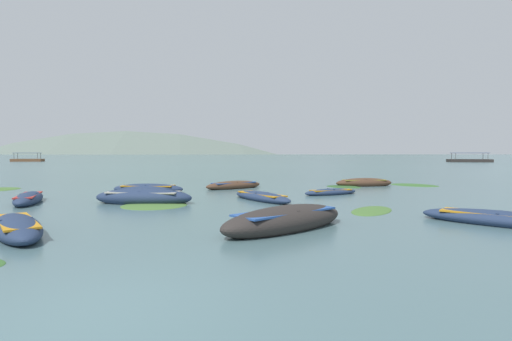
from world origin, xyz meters
TOP-DOWN VIEW (x-y plane):
  - ground_plane at (0.00, 1500.00)m, footprint 6000.00×6000.00m
  - mountain_1 at (-332.04, 1715.84)m, footprint 1656.32×1656.32m
  - mountain_2 at (680.04, 2096.28)m, footprint 1127.41×1127.41m
  - mountain_3 at (1435.03, 2149.85)m, footprint 918.41×918.41m
  - rowboat_0 at (3.04, 5.64)m, footprint 4.30×4.02m
  - rowboat_1 at (-2.56, 11.27)m, footprint 4.35×1.87m
  - rowboat_2 at (-3.63, 15.88)m, footprint 4.01×1.65m
  - rowboat_4 at (6.17, 14.65)m, footprint 3.24×2.15m
  - rowboat_5 at (0.97, 18.21)m, footprint 3.79×3.26m
  - rowboat_6 at (9.46, 6.25)m, footprint 4.05×3.72m
  - rowboat_7 at (-4.08, 4.98)m, footprint 3.25×3.80m
  - rowboat_8 at (9.42, 19.83)m, footprint 3.97×1.70m
  - rowboat_9 at (2.51, 12.28)m, footprint 3.10×4.04m
  - rowboat_10 at (-7.58, 11.47)m, footprint 2.29×3.94m
  - ferry_0 at (-58.69, 98.21)m, footprint 7.99×3.80m
  - ferry_1 at (56.80, 90.31)m, footprint 10.37×5.84m
  - weed_patch_0 at (12.94, 20.36)m, footprint 3.71×3.74m
  - weed_patch_1 at (6.52, 9.00)m, footprint 2.56×3.02m
  - weed_patch_4 at (7.91, 19.16)m, footprint 2.84×2.96m
  - weed_patch_6 at (-1.92, 10.54)m, footprint 3.50×3.52m

SIDE VIEW (x-z plane):
  - ground_plane at x=0.00m, z-range 0.00..0.00m
  - weed_patch_0 at x=12.94m, z-range -0.07..0.07m
  - weed_patch_1 at x=6.52m, z-range -0.07..0.07m
  - weed_patch_4 at x=7.91m, z-range -0.07..0.07m
  - weed_patch_6 at x=-1.92m, z-range -0.07..0.07m
  - rowboat_4 at x=6.17m, z-range -0.07..0.32m
  - rowboat_9 at x=2.51m, z-range -0.09..0.40m
  - rowboat_6 at x=9.46m, z-range -0.10..0.43m
  - rowboat_10 at x=-7.58m, z-range -0.10..0.46m
  - rowboat_5 at x=0.97m, z-range -0.11..0.47m
  - rowboat_7 at x=-4.08m, z-range -0.11..0.48m
  - rowboat_2 at x=-3.63m, z-range -0.11..0.49m
  - rowboat_8 at x=9.42m, z-range -0.12..0.53m
  - rowboat_1 at x=-2.56m, z-range -0.15..0.65m
  - rowboat_0 at x=3.04m, z-range -0.16..0.67m
  - ferry_1 at x=56.80m, z-range -0.82..1.71m
  - ferry_0 at x=-58.69m, z-range -0.82..1.71m
  - mountain_2 at x=680.04m, z-range 0.00..280.85m
  - mountain_3 at x=1435.03m, z-range 0.00..298.66m
  - mountain_1 at x=-332.04m, z-range 0.00..447.91m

